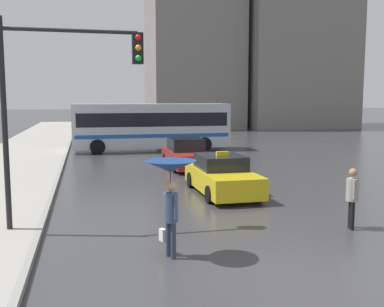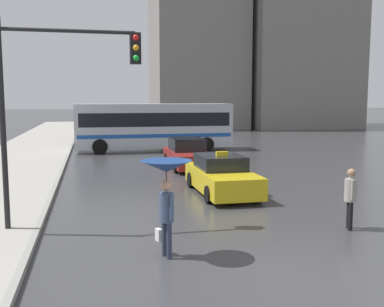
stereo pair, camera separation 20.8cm
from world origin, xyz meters
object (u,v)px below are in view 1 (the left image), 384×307
(city_bus, at_px, (151,125))
(traffic_light, at_px, (62,85))
(pedestrian_with_umbrella, at_px, (170,179))
(pedestrian_man, at_px, (352,193))
(sedan_red, at_px, (186,154))
(taxi, at_px, (222,176))

(city_bus, xyz_separation_m, traffic_light, (-4.84, -17.87, 2.07))
(pedestrian_with_umbrella, bearing_deg, pedestrian_man, -98.05)
(traffic_light, bearing_deg, sedan_red, 61.37)
(sedan_red, height_order, city_bus, city_bus)
(sedan_red, xyz_separation_m, city_bus, (-0.63, 7.85, 1.07))
(sedan_red, height_order, traffic_light, traffic_light)
(city_bus, height_order, pedestrian_with_umbrella, city_bus)
(sedan_red, distance_m, pedestrian_with_umbrella, 13.03)
(sedan_red, relative_size, city_bus, 0.43)
(traffic_light, bearing_deg, pedestrian_with_umbrella, -48.16)
(taxi, distance_m, pedestrian_man, 5.59)
(sedan_red, bearing_deg, city_bus, -85.41)
(pedestrian_man, bearing_deg, city_bus, -151.96)
(taxi, bearing_deg, traffic_light, 34.14)
(taxi, height_order, city_bus, city_bus)
(pedestrian_with_umbrella, height_order, pedestrian_man, pedestrian_with_umbrella)
(sedan_red, distance_m, traffic_light, 11.84)
(taxi, bearing_deg, city_bus, -87.78)
(sedan_red, distance_m, pedestrian_man, 11.72)
(taxi, height_order, sedan_red, taxi)
(taxi, relative_size, sedan_red, 1.01)
(city_bus, bearing_deg, pedestrian_man, -172.19)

